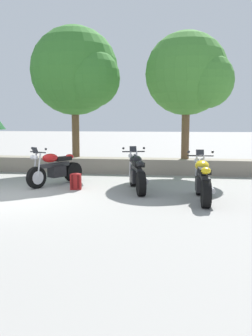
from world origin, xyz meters
The scene contains 8 objects.
ground_plane centered at (0.00, 0.00, 0.00)m, with size 120.00×120.00×0.00m, color gray.
stone_wall centered at (0.00, 4.80, 0.28)m, with size 36.00×0.80×0.55m, color gray.
motorcycle_red_near_left centered at (0.63, 1.93, 0.49)m, with size 1.19×1.88×1.18m.
motorcycle_black_centre centered at (3.16, 1.42, 0.49)m, with size 0.88×2.03×1.18m.
motorcycle_yellow_far_right centered at (4.88, 0.37, 0.49)m, with size 0.67×2.07×1.18m.
rider_backpack centered at (1.45, 1.32, 0.24)m, with size 0.32×0.29×0.47m.
leafy_tree_mid_left centered at (0.52, 4.97, 3.69)m, with size 3.44×3.27×4.85m.
leafy_tree_mid_right centered at (4.64, 4.82, 3.50)m, with size 3.07×2.92×4.49m.
Camera 1 is at (4.35, -8.44, 1.89)m, focal length 39.02 mm.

